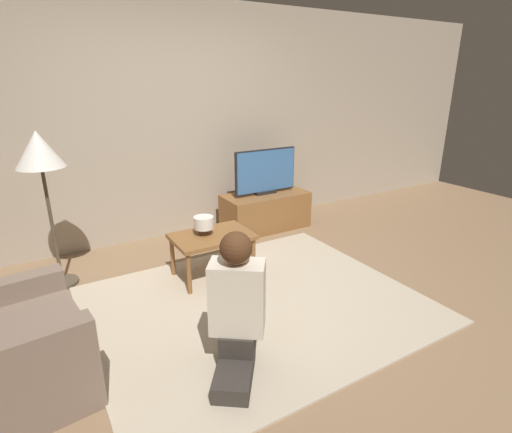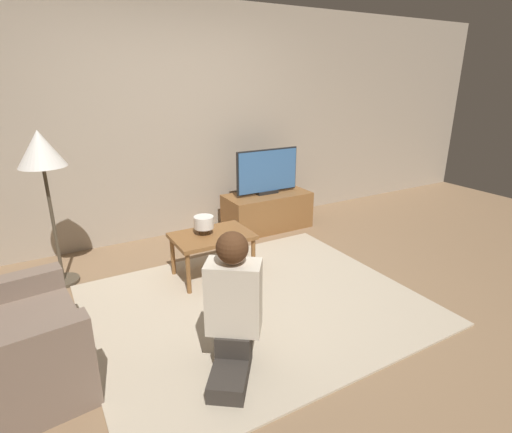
{
  "view_description": "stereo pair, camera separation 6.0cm",
  "coord_description": "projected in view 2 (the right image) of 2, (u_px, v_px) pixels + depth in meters",
  "views": [
    {
      "loc": [
        -1.48,
        -2.48,
        1.79
      ],
      "look_at": [
        0.27,
        0.47,
        0.59
      ],
      "focal_mm": 28.0,
      "sensor_mm": 36.0,
      "label": 1
    },
    {
      "loc": [
        -1.43,
        -2.51,
        1.79
      ],
      "look_at": [
        0.27,
        0.47,
        0.59
      ],
      "focal_mm": 28.0,
      "sensor_mm": 36.0,
      "label": 2
    }
  ],
  "objects": [
    {
      "name": "wall_back",
      "position": [
        170.0,
        124.0,
        4.47
      ],
      "size": [
        10.0,
        0.06,
        2.6
      ],
      "color": "tan",
      "rests_on": "ground_plane"
    },
    {
      "name": "table_lamp",
      "position": [
        204.0,
        223.0,
        3.64
      ],
      "size": [
        0.18,
        0.18,
        0.17
      ],
      "color": "#4C3823",
      "rests_on": "coffee_table"
    },
    {
      "name": "rug",
      "position": [
        256.0,
        304.0,
        3.31
      ],
      "size": [
        2.61,
        2.16,
        0.02
      ],
      "color": "#BCAD93",
      "rests_on": "ground_plane"
    },
    {
      "name": "tv_stand",
      "position": [
        267.0,
        211.0,
        4.94
      ],
      "size": [
        1.05,
        0.5,
        0.44
      ],
      "color": "brown",
      "rests_on": "ground_plane"
    },
    {
      "name": "person_kneeling",
      "position": [
        233.0,
        302.0,
        2.47
      ],
      "size": [
        0.66,
        0.78,
        0.93
      ],
      "rotation": [
        0.0,
        0.0,
        2.51
      ],
      "color": "#332D28",
      "rests_on": "rug"
    },
    {
      "name": "tv",
      "position": [
        267.0,
        172.0,
        4.78
      ],
      "size": [
        0.82,
        0.08,
        0.55
      ],
      "color": "black",
      "rests_on": "tv_stand"
    },
    {
      "name": "floor_lamp",
      "position": [
        42.0,
        157.0,
        3.3
      ],
      "size": [
        0.39,
        0.39,
        1.39
      ],
      "color": "#4C4233",
      "rests_on": "ground_plane"
    },
    {
      "name": "coffee_table",
      "position": [
        212.0,
        240.0,
        3.68
      ],
      "size": [
        0.72,
        0.49,
        0.43
      ],
      "color": "brown",
      "rests_on": "ground_plane"
    },
    {
      "name": "ground_plane",
      "position": [
        256.0,
        305.0,
        3.32
      ],
      "size": [
        10.0,
        10.0,
        0.0
      ],
      "primitive_type": "plane",
      "color": "#896B4C"
    },
    {
      "name": "armchair",
      "position": [
        0.0,
        351.0,
        2.3
      ],
      "size": [
        0.87,
        0.93,
        0.91
      ],
      "rotation": [
        0.0,
        0.0,
        1.68
      ],
      "color": "#7A6656",
      "rests_on": "ground_plane"
    }
  ]
}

